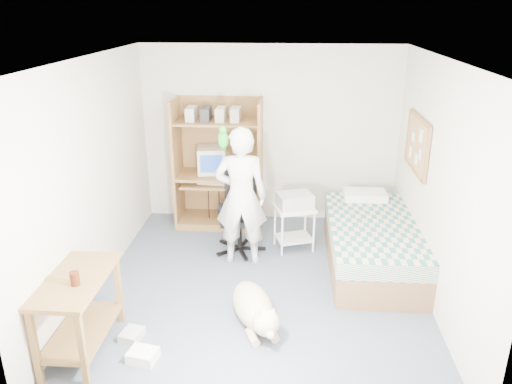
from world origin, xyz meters
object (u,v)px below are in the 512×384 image
Objects in this scene: dog at (255,308)px; person at (241,197)px; printer_cart at (294,221)px; computer_hutch at (219,169)px; side_desk at (79,303)px; bed at (372,243)px; office_chair at (240,223)px.

person is at bearing 80.04° from dog.
person is 0.88m from printer_cart.
computer_hutch is 1.80× the size of side_desk.
side_desk is 2.91m from printer_cart.
dog is at bearing -74.35° from computer_hutch.
computer_hutch is at bearing 84.50° from dog.
dog is (0.26, -1.31, -0.66)m from person.
bed is at bearing -40.39° from printer_cart.
office_chair is 1.78× the size of printer_cart.
dog is (1.53, 0.50, -0.31)m from side_desk.
office_chair is 0.94× the size of dog.
person is (0.42, -1.13, 0.03)m from computer_hutch.
computer_hutch is 1.76× the size of office_chair.
printer_cart is (0.69, 0.08, 0.02)m from office_chair.
computer_hutch is 2.61m from dog.
printer_cart is at bearing 48.85° from side_desk.
side_desk is 0.59× the size of person.
person is 1.49m from dog.
side_desk is at bearing -121.75° from office_chair.
dog is at bearing -121.25° from printer_cart.
bed is 3.39m from side_desk.
office_chair is at bearing 169.58° from bed.
person is 1.57× the size of dog.
computer_hutch is 1.01m from office_chair.
person reaches higher than bed.
computer_hutch reaches higher than printer_cart.
side_desk is 2.45m from office_chair.
dog is at bearing -135.12° from bed.
office_chair reaches higher than dog.
person is 2.95× the size of printer_cart.
computer_hutch reaches higher than person.
office_chair is at bearing 167.86° from printer_cart.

